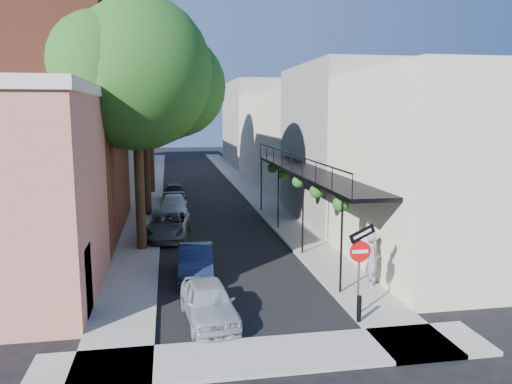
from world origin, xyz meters
name	(u,v)px	position (x,y,z in m)	size (l,w,h in m)	color
ground	(264,340)	(0.00, 0.00, 0.00)	(160.00, 160.00, 0.00)	black
road_surface	(198,186)	(0.00, 30.00, 0.01)	(6.00, 64.00, 0.01)	black
sidewalk_left	(151,187)	(-4.00, 30.00, 0.06)	(2.00, 64.00, 0.12)	gray
sidewalk_right	(244,185)	(4.00, 30.00, 0.06)	(2.00, 64.00, 0.12)	gray
sidewalk_cross	(271,355)	(0.00, -1.00, 0.06)	(12.00, 2.00, 0.12)	gray
buildings_left	(80,130)	(-9.30, 28.76, 4.94)	(10.10, 59.10, 12.00)	tan
buildings_right	(301,135)	(8.99, 29.49, 4.42)	(9.80, 55.00, 10.00)	beige
sign_post	(360,255)	(3.16, 0.97, 2.04)	(0.89, 0.17, 2.99)	#595B60
bollard	(359,309)	(3.00, 0.50, 0.52)	(0.14, 0.14, 0.80)	black
oak_near	(146,77)	(-3.37, 10.26, 7.88)	(7.48, 6.80, 11.42)	black
oak_mid	(151,100)	(-3.42, 18.23, 7.06)	(6.60, 6.00, 10.20)	black
oak_far	(155,87)	(-3.35, 27.27, 8.26)	(7.70, 7.00, 11.90)	black
parked_car_a	(209,302)	(-1.40, 1.59, 0.61)	(1.45, 3.61, 1.23)	#A4ABB6
parked_car_b	(196,262)	(-1.55, 5.84, 0.61)	(1.29, 3.69, 1.22)	#111B37
parked_car_c	(168,226)	(-2.60, 12.18, 0.63)	(2.10, 4.56, 1.27)	#57595F
parked_car_d	(173,206)	(-2.27, 17.90, 0.61)	(1.72, 4.23, 1.23)	white
parked_car_e	(174,193)	(-2.12, 22.77, 0.66)	(1.55, 3.85, 1.31)	black
pedestrian	(373,260)	(4.60, 3.32, 1.12)	(0.73, 0.48, 1.99)	gray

